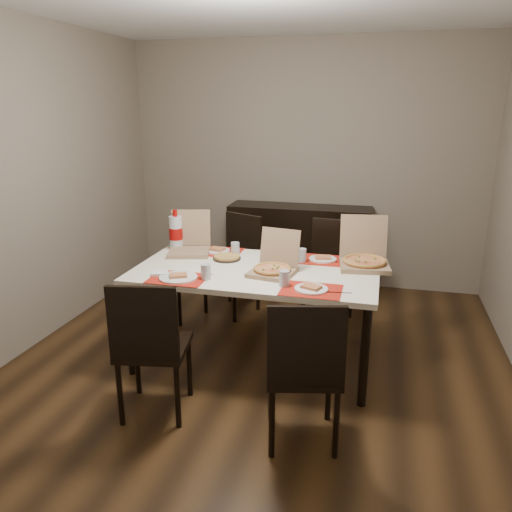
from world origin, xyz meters
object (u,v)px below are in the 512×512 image
(chair_near_right, at_px, (304,367))
(chair_far_right, at_px, (331,267))
(pizza_box_center, at_px, (274,267))
(chair_near_left, at_px, (150,344))
(chair_far_left, at_px, (236,259))
(dip_bowl, at_px, (275,259))
(sideboard, at_px, (299,247))
(soda_bottle, at_px, (176,233))
(dining_table, at_px, (256,277))

(chair_near_right, relative_size, chair_far_right, 1.00)
(pizza_box_center, bearing_deg, chair_near_left, -126.10)
(chair_far_left, distance_m, dip_bowl, 0.93)
(chair_near_right, xyz_separation_m, chair_far_right, (-0.05, 1.86, 0.00))
(sideboard, xyz_separation_m, soda_bottle, (-0.83, -1.36, 0.44))
(chair_far_right, height_order, soda_bottle, soda_bottle)
(pizza_box_center, height_order, soda_bottle, soda_bottle)
(dining_table, height_order, chair_near_right, chair_near_right)
(pizza_box_center, bearing_deg, dining_table, 154.81)
(dining_table, bearing_deg, pizza_box_center, -25.19)
(sideboard, distance_m, chair_near_left, 2.65)
(chair_far_right, bearing_deg, pizza_box_center, -107.79)
(dining_table, bearing_deg, chair_far_right, 62.97)
(dining_table, relative_size, chair_near_right, 1.94)
(chair_near_right, bearing_deg, chair_far_left, 116.88)
(sideboard, xyz_separation_m, pizza_box_center, (0.11, -1.79, 0.35))
(sideboard, distance_m, soda_bottle, 1.66)
(pizza_box_center, bearing_deg, dip_bowl, 101.05)
(dining_table, distance_m, soda_bottle, 0.89)
(chair_far_left, xyz_separation_m, chair_far_right, (0.90, -0.02, 0.00))
(chair_near_left, height_order, chair_far_right, same)
(chair_near_left, distance_m, soda_bottle, 1.34)
(dining_table, xyz_separation_m, chair_near_left, (-0.45, -0.89, -0.17))
(chair_near_left, bearing_deg, dip_bowl, 64.02)
(pizza_box_center, bearing_deg, sideboard, 93.53)
(pizza_box_center, distance_m, soda_bottle, 1.03)
(dining_table, bearing_deg, chair_far_left, 114.81)
(chair_near_left, relative_size, soda_bottle, 2.75)
(dining_table, height_order, chair_far_left, chair_far_left)
(chair_far_left, bearing_deg, sideboard, 58.47)
(chair_near_right, xyz_separation_m, soda_bottle, (-1.31, 1.29, 0.38))
(pizza_box_center, bearing_deg, chair_far_left, 120.07)
(chair_far_left, bearing_deg, pizza_box_center, -59.93)
(sideboard, height_order, chair_near_left, chair_near_left)
(chair_far_left, distance_m, soda_bottle, 0.79)
(chair_far_right, bearing_deg, chair_far_left, 178.59)
(chair_near_right, bearing_deg, chair_near_left, 176.94)
(chair_far_left, relative_size, soda_bottle, 2.75)
(dining_table, distance_m, chair_near_left, 1.01)
(sideboard, xyz_separation_m, chair_far_right, (0.43, -0.80, 0.06))
(chair_near_left, bearing_deg, soda_bottle, 105.35)
(soda_bottle, bearing_deg, dining_table, -24.07)
(chair_far_left, relative_size, dip_bowl, 8.00)
(sideboard, distance_m, dip_bowl, 1.53)
(chair_far_right, bearing_deg, dining_table, -117.03)
(chair_near_right, relative_size, dip_bowl, 8.00)
(dining_table, bearing_deg, chair_near_left, -116.63)
(chair_far_left, xyz_separation_m, soda_bottle, (-0.35, -0.59, 0.38))
(chair_near_left, xyz_separation_m, chair_far_left, (0.01, 1.83, 0.00))
(pizza_box_center, relative_size, dip_bowl, 3.29)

